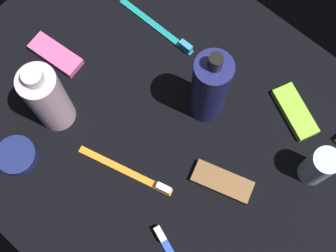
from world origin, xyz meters
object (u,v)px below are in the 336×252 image
(lotion_bottle, at_px, (210,88))
(cream_tin_left, at_px, (17,156))
(snack_bar_pink, at_px, (56,55))
(snack_bar_lime, at_px, (295,112))
(deodorant_stick, at_px, (318,166))
(toothbrush_orange, at_px, (131,173))
(toothbrush_teal, at_px, (160,29))
(bodywash_bottle, at_px, (48,98))
(snack_bar_brown, at_px, (222,182))

(lotion_bottle, bearing_deg, cream_tin_left, -122.66)
(snack_bar_pink, xyz_separation_m, snack_bar_lime, (0.41, 0.21, 0.00))
(deodorant_stick, bearing_deg, toothbrush_orange, -138.29)
(deodorant_stick, xyz_separation_m, toothbrush_teal, (-0.38, 0.04, -0.04))
(cream_tin_left, bearing_deg, bodywash_bottle, 91.97)
(snack_bar_lime, bearing_deg, bodywash_bottle, -114.13)
(toothbrush_teal, height_order, snack_bar_lime, toothbrush_teal)
(lotion_bottle, relative_size, cream_tin_left, 2.81)
(snack_bar_lime, bearing_deg, cream_tin_left, -105.05)
(lotion_bottle, bearing_deg, toothbrush_teal, 159.39)
(snack_bar_pink, bearing_deg, bodywash_bottle, -48.35)
(lotion_bottle, relative_size, toothbrush_orange, 1.11)
(toothbrush_orange, xyz_separation_m, cream_tin_left, (-0.17, -0.11, 0.00))
(toothbrush_orange, distance_m, snack_bar_lime, 0.31)
(toothbrush_teal, relative_size, toothbrush_orange, 1.02)
(snack_bar_brown, relative_size, cream_tin_left, 1.49)
(bodywash_bottle, bearing_deg, snack_bar_lime, 41.66)
(snack_bar_pink, height_order, snack_bar_lime, same)
(cream_tin_left, bearing_deg, snack_bar_lime, 50.74)
(toothbrush_teal, distance_m, snack_bar_lime, 0.30)
(snack_bar_pink, bearing_deg, deodorant_stick, 9.53)
(snack_bar_pink, relative_size, snack_bar_brown, 1.00)
(bodywash_bottle, height_order, deodorant_stick, bodywash_bottle)
(deodorant_stick, distance_m, snack_bar_pink, 0.51)
(bodywash_bottle, xyz_separation_m, deodorant_stick, (0.41, 0.21, -0.03))
(toothbrush_teal, distance_m, snack_bar_brown, 0.32)
(bodywash_bottle, relative_size, snack_bar_lime, 1.70)
(deodorant_stick, height_order, snack_bar_brown, deodorant_stick)
(snack_bar_pink, bearing_deg, toothbrush_orange, -21.50)
(bodywash_bottle, bearing_deg, toothbrush_teal, 84.53)
(toothbrush_orange, bearing_deg, cream_tin_left, -147.27)
(lotion_bottle, xyz_separation_m, toothbrush_orange, (-0.02, -0.18, -0.08))
(lotion_bottle, bearing_deg, snack_bar_pink, -158.50)
(toothbrush_orange, bearing_deg, toothbrush_teal, 121.32)
(snack_bar_pink, bearing_deg, toothbrush_teal, 51.37)
(toothbrush_orange, xyz_separation_m, snack_bar_pink, (-0.26, 0.07, 0.00))
(toothbrush_teal, xyz_separation_m, snack_bar_lime, (0.30, 0.03, 0.00))
(toothbrush_teal, bearing_deg, cream_tin_left, -93.33)
(toothbrush_orange, height_order, snack_bar_pink, toothbrush_orange)
(toothbrush_orange, bearing_deg, snack_bar_lime, 62.18)
(toothbrush_teal, height_order, snack_bar_brown, toothbrush_teal)
(bodywash_bottle, bearing_deg, snack_bar_brown, 18.11)
(lotion_bottle, distance_m, snack_bar_lime, 0.18)
(snack_bar_lime, relative_size, cream_tin_left, 1.49)
(bodywash_bottle, distance_m, snack_bar_brown, 0.33)
(toothbrush_orange, relative_size, cream_tin_left, 2.53)
(snack_bar_lime, height_order, cream_tin_left, cream_tin_left)
(snack_bar_pink, xyz_separation_m, snack_bar_brown, (0.39, 0.02, 0.00))
(bodywash_bottle, bearing_deg, deodorant_stick, 27.83)
(cream_tin_left, bearing_deg, snack_bar_pink, 116.36)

